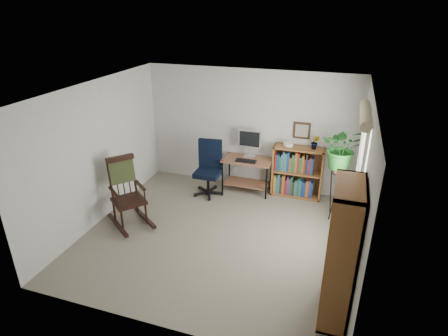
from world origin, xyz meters
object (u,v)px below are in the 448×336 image
(tall_bookshelf, at_px, (341,254))
(low_bookshelf, at_px, (297,172))
(office_chair, at_px, (208,169))
(rocking_chair, at_px, (128,192))
(desk, at_px, (247,175))

(tall_bookshelf, bearing_deg, low_bookshelf, 106.74)
(office_chair, distance_m, rocking_chair, 1.69)
(desk, xyz_separation_m, low_bookshelf, (0.97, 0.12, 0.16))
(rocking_chair, bearing_deg, desk, -1.81)
(rocking_chair, relative_size, tall_bookshelf, 0.68)
(desk, relative_size, low_bookshelf, 0.95)
(office_chair, xyz_separation_m, low_bookshelf, (1.66, 0.51, -0.05))
(desk, height_order, office_chair, office_chair)
(office_chair, relative_size, tall_bookshelf, 0.62)
(rocking_chair, xyz_separation_m, low_bookshelf, (2.57, 1.93, -0.10))
(rocking_chair, distance_m, tall_bookshelf, 3.61)
(desk, height_order, low_bookshelf, low_bookshelf)
(office_chair, bearing_deg, low_bookshelf, 10.58)
(desk, relative_size, office_chair, 0.87)
(rocking_chair, bearing_deg, low_bookshelf, -13.52)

